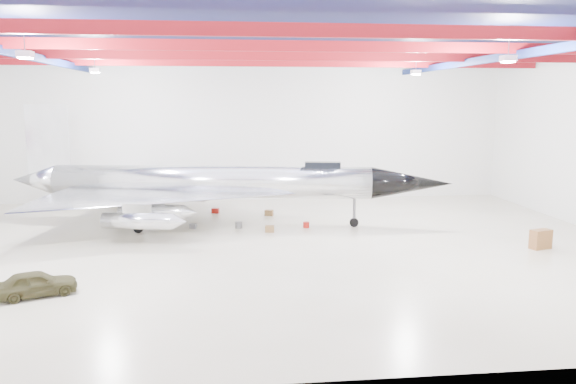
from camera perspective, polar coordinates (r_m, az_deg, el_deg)
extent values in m
plane|color=#BAB194|center=(30.77, -2.01, -5.59)|extent=(40.00, 40.00, 0.00)
plane|color=silver|center=(44.77, -3.49, 6.20)|extent=(40.00, 0.00, 40.00)
plane|color=#0A0F38|center=(29.89, -2.13, 15.23)|extent=(40.00, 40.00, 0.00)
cube|color=maroon|center=(20.92, -0.27, 16.15)|extent=(39.50, 0.25, 0.50)
cube|color=maroon|center=(26.86, -1.65, 14.62)|extent=(39.50, 0.25, 0.50)
cube|color=maroon|center=(32.82, -2.52, 13.65)|extent=(39.50, 0.25, 0.50)
cube|color=maroon|center=(38.80, -3.11, 12.97)|extent=(39.50, 0.25, 0.50)
cube|color=#0D1B4F|center=(31.32, -25.16, 12.46)|extent=(0.25, 29.50, 0.40)
cube|color=#0D1B4F|center=(32.94, 19.73, 12.59)|extent=(0.25, 29.50, 0.40)
cube|color=silver|center=(24.98, -25.15, 12.56)|extent=(0.55, 0.55, 0.25)
cube|color=silver|center=(26.66, 21.45, 12.53)|extent=(0.55, 0.55, 0.25)
cube|color=silver|center=(36.55, -19.02, 11.62)|extent=(0.55, 0.55, 0.25)
cube|color=silver|center=(37.72, 12.85, 11.80)|extent=(0.55, 0.55, 0.25)
cylinder|color=silver|center=(35.91, -7.76, 1.06)|extent=(20.14, 5.42, 2.01)
cone|color=black|center=(35.63, 12.46, 0.86)|extent=(5.29, 2.84, 2.01)
cone|color=silver|center=(39.82, -24.29, 1.13)|extent=(3.31, 2.50, 2.01)
cube|color=silver|center=(39.11, -23.24, 4.91)|extent=(2.79, 0.60, 4.52)
cube|color=black|center=(35.07, 3.55, 2.67)|extent=(2.32, 1.17, 0.50)
cylinder|color=silver|center=(31.67, -15.04, -2.87)|extent=(3.92, 1.55, 0.90)
cylinder|color=silver|center=(34.01, -13.70, -1.99)|extent=(3.92, 1.55, 0.90)
cylinder|color=silver|center=(39.70, -11.13, -0.30)|extent=(3.92, 1.55, 0.90)
cylinder|color=silver|center=(42.10, -10.27, 0.27)|extent=(3.92, 1.55, 0.90)
cylinder|color=#59595B|center=(35.59, 6.74, -2.11)|extent=(0.18, 0.18, 1.81)
cylinder|color=black|center=(35.71, 6.72, -3.09)|extent=(0.59, 0.31, 0.56)
cylinder|color=#59595B|center=(34.88, -15.00, -2.60)|extent=(0.18, 0.18, 1.81)
cylinder|color=black|center=(35.01, -14.96, -3.60)|extent=(0.59, 0.31, 0.56)
cylinder|color=#59595B|center=(39.58, -12.70, -1.12)|extent=(0.18, 0.18, 1.81)
cylinder|color=black|center=(39.70, -12.67, -2.00)|extent=(0.59, 0.31, 0.56)
imported|color=#39351C|center=(25.32, -24.22, -8.47)|extent=(3.39, 2.35, 1.07)
cube|color=brown|center=(33.19, 24.29, -4.39)|extent=(1.26, 0.88, 1.04)
cube|color=#9D160F|center=(40.14, -7.39, -1.89)|extent=(0.57, 0.50, 0.34)
cylinder|color=#59595B|center=(35.25, -5.03, -3.36)|extent=(0.45, 0.45, 0.40)
cube|color=olive|center=(38.96, -1.94, -2.13)|extent=(0.66, 0.59, 0.38)
cube|color=#59595B|center=(35.61, -9.62, -3.42)|extent=(0.48, 0.42, 0.28)
cylinder|color=#9D160F|center=(35.30, 1.86, -3.35)|extent=(0.52, 0.52, 0.36)
cube|color=olive|center=(34.13, -1.88, -3.77)|extent=(0.59, 0.49, 0.38)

